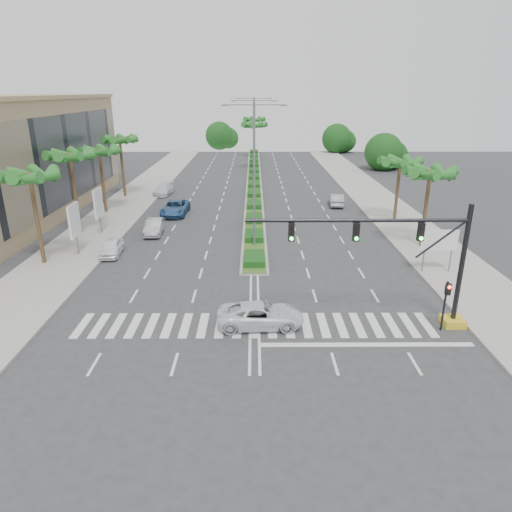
{
  "coord_description": "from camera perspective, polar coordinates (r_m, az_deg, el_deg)",
  "views": [
    {
      "loc": [
        -0.03,
        -23.51,
        12.83
      ],
      "look_at": [
        0.1,
        3.54,
        3.0
      ],
      "focal_mm": 32.0,
      "sensor_mm": 36.0,
      "label": 1
    }
  ],
  "objects": [
    {
      "name": "car_parked_d",
      "position": [
        61.29,
        -11.46,
        8.14
      ],
      "size": [
        2.39,
        4.82,
        1.35
      ],
      "primitive_type": "imported",
      "rotation": [
        0.0,
        0.0,
        -0.11
      ],
      "color": "white",
      "rests_on": "ground"
    },
    {
      "name": "direction_sign",
      "position": [
        35.81,
        21.94,
        1.64
      ],
      "size": [
        2.7,
        0.11,
        3.4
      ],
      "color": "slate",
      "rests_on": "ground"
    },
    {
      "name": "median_grass",
      "position": [
        69.66,
        -0.25,
        9.55
      ],
      "size": [
        1.8,
        75.0,
        0.04
      ],
      "primitive_type": "cube",
      "color": "#31551D",
      "rests_on": "median"
    },
    {
      "name": "streetlight_mid",
      "position": [
        53.84,
        -0.25,
        13.55
      ],
      "size": [
        5.1,
        0.25,
        12.0
      ],
      "color": "slate",
      "rests_on": "ground"
    },
    {
      "name": "car_right",
      "position": [
        55.09,
        10.01,
        6.96
      ],
      "size": [
        1.92,
        4.44,
        1.42
      ],
      "primitive_type": "imported",
      "rotation": [
        0.0,
        0.0,
        3.04
      ],
      "color": "#B0B1B5",
      "rests_on": "ground"
    },
    {
      "name": "palm_median_a",
      "position": [
        78.71,
        -0.26,
        15.85
      ],
      "size": [
        4.57,
        4.68,
        8.05
      ],
      "color": "brown",
      "rests_on": "ground"
    },
    {
      "name": "palm_median_b",
      "position": [
        93.68,
        -0.26,
        16.51
      ],
      "size": [
        4.57,
        4.68,
        8.05
      ],
      "color": "brown",
      "rests_on": "ground"
    },
    {
      "name": "car_crossing",
      "position": [
        26.42,
        0.56,
        -7.38
      ],
      "size": [
        5.07,
        2.5,
        1.38
      ],
      "primitive_type": "imported",
      "rotation": [
        0.0,
        0.0,
        1.61
      ],
      "color": "white",
      "rests_on": "ground"
    },
    {
      "name": "median",
      "position": [
        69.68,
        -0.25,
        9.45
      ],
      "size": [
        2.2,
        75.0,
        0.2
      ],
      "primitive_type": "cube",
      "color": "gray",
      "rests_on": "ground"
    },
    {
      "name": "billboard_near",
      "position": [
        39.59,
        -21.76,
        4.1
      ],
      "size": [
        0.18,
        2.1,
        4.35
      ],
      "color": "slate",
      "rests_on": "ground"
    },
    {
      "name": "pedestrian_signal",
      "position": [
        27.39,
        22.67,
        -4.86
      ],
      "size": [
        0.28,
        0.36,
        3.0
      ],
      "color": "black",
      "rests_on": "ground"
    },
    {
      "name": "car_parked_a",
      "position": [
        39.47,
        -17.61,
        1.05
      ],
      "size": [
        1.83,
        3.96,
        1.32
      ],
      "primitive_type": "imported",
      "rotation": [
        0.0,
        0.0,
        0.07
      ],
      "color": "white",
      "rests_on": "ground"
    },
    {
      "name": "streetlight_far",
      "position": [
        69.77,
        -0.26,
        15.02
      ],
      "size": [
        5.1,
        0.25,
        12.0
      ],
      "color": "slate",
      "rests_on": "ground"
    },
    {
      "name": "palm_right_far",
      "position": [
        48.27,
        17.57,
        10.83
      ],
      "size": [
        4.57,
        4.68,
        6.75
      ],
      "color": "brown",
      "rests_on": "ground"
    },
    {
      "name": "palm_left_mid",
      "position": [
        45.02,
        -22.17,
        11.2
      ],
      "size": [
        4.57,
        4.68,
        7.95
      ],
      "color": "brown",
      "rests_on": "ground"
    },
    {
      "name": "footpath_right",
      "position": [
        47.83,
        18.34,
        3.48
      ],
      "size": [
        6.0,
        120.0,
        0.15
      ],
      "primitive_type": "cube",
      "color": "gray",
      "rests_on": "ground"
    },
    {
      "name": "car_parked_c",
      "position": [
        50.89,
        -10.06,
        5.95
      ],
      "size": [
        2.73,
        5.6,
        1.53
      ],
      "primitive_type": "imported",
      "rotation": [
        0.0,
        0.0,
        -0.03
      ],
      "color": "#2E588F",
      "rests_on": "ground"
    },
    {
      "name": "billboard_far",
      "position": [
        45.05,
        -19.12,
        6.22
      ],
      "size": [
        0.18,
        2.1,
        4.35
      ],
      "color": "slate",
      "rests_on": "ground"
    },
    {
      "name": "palm_left_near",
      "position": [
        37.84,
        -26.39,
        8.58
      ],
      "size": [
        4.57,
        4.68,
        7.55
      ],
      "color": "brown",
      "rests_on": "ground"
    },
    {
      "name": "signal_gantry",
      "position": [
        26.96,
        19.93,
        -1.62
      ],
      "size": [
        12.6,
        1.2,
        7.2
      ],
      "color": "gold",
      "rests_on": "ground"
    },
    {
      "name": "footpath_left",
      "position": [
        47.81,
        -18.8,
        3.42
      ],
      "size": [
        6.0,
        120.0,
        0.15
      ],
      "primitive_type": "cube",
      "color": "gray",
      "rests_on": "ground"
    },
    {
      "name": "ground",
      "position": [
        26.78,
        -0.18,
        -8.65
      ],
      "size": [
        160.0,
        160.0,
        0.0
      ],
      "primitive_type": "plane",
      "color": "#333335",
      "rests_on": "ground"
    },
    {
      "name": "building",
      "position": [
        56.32,
        -28.26,
        10.69
      ],
      "size": [
        12.0,
        36.0,
        12.0
      ],
      "primitive_type": "cube",
      "color": "tan",
      "rests_on": "ground"
    },
    {
      "name": "palm_left_far",
      "position": [
        52.56,
        -18.96,
        12.01
      ],
      "size": [
        4.57,
        4.68,
        7.35
      ],
      "color": "brown",
      "rests_on": "ground"
    },
    {
      "name": "streetlight_near",
      "position": [
        37.99,
        -0.23,
        10.85
      ],
      "size": [
        5.1,
        0.25,
        12.0
      ],
      "color": "slate",
      "rests_on": "ground"
    },
    {
      "name": "palm_left_end",
      "position": [
        60.11,
        -16.65,
        13.5
      ],
      "size": [
        4.57,
        4.68,
        7.75
      ],
      "color": "brown",
      "rests_on": "ground"
    },
    {
      "name": "palm_right_near",
      "position": [
        40.76,
        20.9,
        9.33
      ],
      "size": [
        4.57,
        4.68,
        7.05
      ],
      "color": "brown",
      "rests_on": "ground"
    },
    {
      "name": "car_parked_b",
      "position": [
        44.31,
        -12.59,
        3.6
      ],
      "size": [
        1.7,
        4.34,
        1.41
      ],
      "primitive_type": "imported",
      "rotation": [
        0.0,
        0.0,
        0.05
      ],
      "color": "#B1B0B5",
      "rests_on": "ground"
    }
  ]
}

